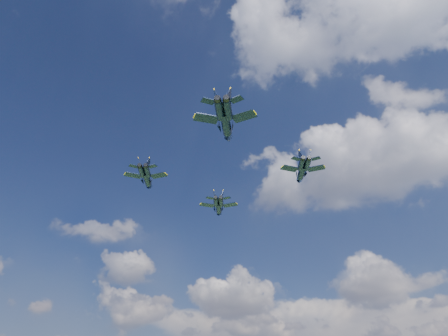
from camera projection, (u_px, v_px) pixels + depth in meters
jet_lead at (219, 208)px, 125.22m from camera, size 10.31×13.70×3.35m
jet_left at (147, 179)px, 110.26m from camera, size 10.42×13.60×3.35m
jet_right at (301, 173)px, 108.59m from camera, size 10.48×13.91×3.41m
jet_slot at (226, 125)px, 92.20m from camera, size 12.53×17.11×4.10m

